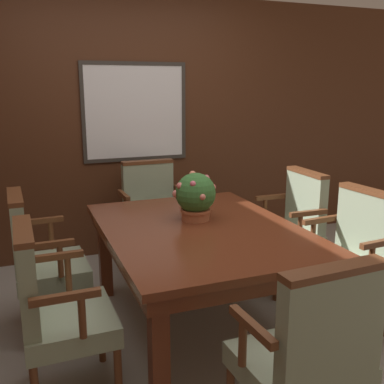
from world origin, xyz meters
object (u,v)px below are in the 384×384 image
(chair_right_far, at_px, (292,223))
(chair_head_near, at_px, (310,352))
(chair_left_near, at_px, (54,306))
(chair_head_far, at_px, (152,209))
(chair_right_near, at_px, (351,253))
(potted_plant, at_px, (195,196))
(dining_table, at_px, (200,240))
(chair_left_far, at_px, (39,256))

(chair_right_far, distance_m, chair_head_near, 1.84)
(chair_left_near, xyz_separation_m, chair_head_near, (0.98, -0.82, 0.00))
(chair_left_near, xyz_separation_m, chair_head_far, (0.98, 1.59, 0.00))
(chair_left_near, bearing_deg, chair_right_far, -69.16)
(chair_right_near, height_order, potted_plant, potted_plant)
(chair_head_near, bearing_deg, dining_table, -92.17)
(dining_table, height_order, chair_right_far, chair_right_far)
(chair_right_far, bearing_deg, chair_head_far, -130.63)
(chair_left_far, bearing_deg, chair_right_near, -111.06)
(dining_table, distance_m, chair_head_far, 1.21)
(chair_head_far, bearing_deg, dining_table, -91.99)
(chair_left_near, distance_m, potted_plant, 1.19)
(chair_left_near, xyz_separation_m, potted_plant, (0.99, 0.55, 0.36))
(chair_right_near, distance_m, potted_plant, 1.12)
(chair_left_far, xyz_separation_m, chair_head_near, (1.01, -1.56, 0.00))
(chair_right_near, xyz_separation_m, chair_right_far, (0.00, 0.71, 0.00))
(chair_right_far, xyz_separation_m, chair_head_near, (-0.95, -1.58, 0.00))
(dining_table, height_order, potted_plant, potted_plant)
(chair_head_far, bearing_deg, chair_head_near, -91.31)
(chair_right_near, relative_size, chair_head_far, 1.00)
(chair_head_near, height_order, chair_head_far, same)
(chair_right_far, relative_size, potted_plant, 2.87)
(chair_left_far, bearing_deg, chair_right_far, -91.15)
(chair_right_far, xyz_separation_m, chair_head_far, (-0.95, 0.83, 0.00))
(chair_head_far, bearing_deg, chair_right_near, -59.70)
(chair_left_near, distance_m, chair_left_far, 0.75)
(dining_table, distance_m, chair_left_far, 1.07)
(chair_left_far, relative_size, chair_head_far, 1.00)
(chair_left_far, bearing_deg, chair_left_near, -178.95)
(chair_left_near, height_order, chair_right_far, same)
(chair_left_near, height_order, potted_plant, potted_plant)
(dining_table, bearing_deg, potted_plant, 79.93)
(chair_right_near, xyz_separation_m, chair_left_far, (-1.96, 0.69, 0.00))
(chair_left_near, bearing_deg, dining_table, -68.82)
(chair_right_near, relative_size, chair_left_far, 1.00)
(chair_left_near, height_order, chair_head_far, same)
(chair_right_far, xyz_separation_m, potted_plant, (-0.94, -0.21, 0.36))
(chair_right_near, xyz_separation_m, chair_head_far, (-0.94, 1.54, 0.00))
(chair_left_far, bearing_deg, chair_head_near, -148.69)
(dining_table, xyz_separation_m, chair_left_far, (-1.00, 0.36, -0.10))
(potted_plant, bearing_deg, dining_table, -100.07)
(chair_right_far, bearing_deg, dining_table, -68.04)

